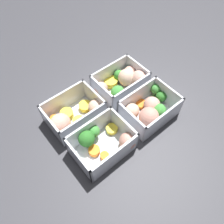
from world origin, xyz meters
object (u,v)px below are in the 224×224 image
(container_far_left, at_px, (149,109))
(container_near_left, at_px, (123,82))
(container_near_right, at_px, (75,116))
(container_far_right, at_px, (104,142))

(container_far_left, bearing_deg, container_near_left, -96.14)
(container_near_left, xyz_separation_m, container_far_left, (0.01, 0.11, 0.00))
(container_near_right, distance_m, container_far_left, 0.19)
(container_near_right, bearing_deg, container_far_right, 95.49)
(container_near_right, bearing_deg, container_far_left, 145.66)
(container_near_left, height_order, container_far_right, same)
(container_far_left, relative_size, container_far_right, 0.95)
(container_far_left, distance_m, container_far_right, 0.15)
(container_near_left, distance_m, container_far_right, 0.19)
(container_near_left, bearing_deg, container_far_right, 35.05)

